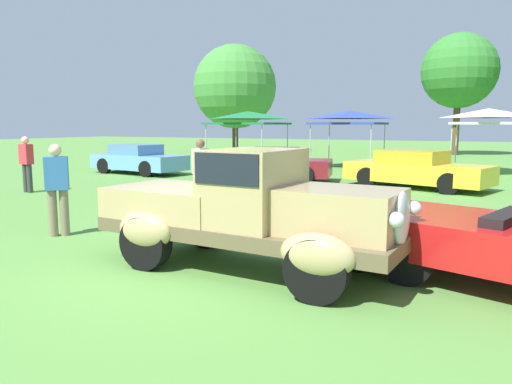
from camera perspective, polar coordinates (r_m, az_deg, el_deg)
The scene contains 13 objects.
ground_plane at distance 7.27m, azimuth -6.19°, elevation -8.33°, with size 120.00×120.00×0.00m, color #568C3D.
feature_pickup_truck at distance 6.73m, azimuth -0.83°, elevation -2.01°, with size 4.52×2.03×1.70m.
show_car_skyblue at distance 20.90m, azimuth -13.76°, elevation 3.76°, with size 4.44×2.25×1.22m.
show_car_burgundy at distance 17.60m, azimuth 2.44°, elevation 3.24°, with size 4.10×2.47×1.22m.
show_car_yellow at distance 16.49m, azimuth 18.25°, elevation 2.54°, with size 4.83×2.93×1.22m.
spectator_near_truck at distance 11.89m, azimuth -6.54°, elevation 2.48°, with size 0.25×0.41×1.69m.
spectator_between_cars at distance 9.51m, azimuth -22.40°, elevation 0.58°, with size 0.46×0.45×1.69m.
spectator_by_row at distance 16.13m, azimuth -25.44°, elevation 3.18°, with size 0.42×0.28×1.69m.
canopy_tent_left_field at distance 24.32m, azimuth -0.97°, elevation 8.84°, with size 3.36×3.36×2.71m.
canopy_tent_center_field at distance 23.55m, azimuth 10.91°, elevation 8.73°, with size 3.13×3.13×2.71m.
canopy_tent_right_field at distance 22.41m, azimuth 25.74°, elevation 8.14°, with size 2.84×2.84×2.71m.
treeline_far_left at distance 36.91m, azimuth -2.50°, elevation 12.29°, with size 6.19×6.19×7.96m.
treeline_mid_left at distance 35.93m, azimuth 22.84°, elevation 13.00°, with size 4.97×4.97×8.11m.
Camera 1 is at (3.79, -5.86, 2.03)m, focal length 33.92 mm.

